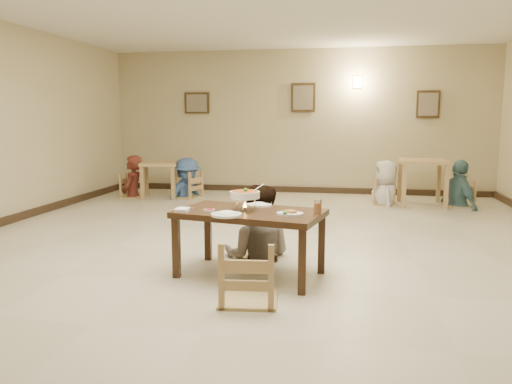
% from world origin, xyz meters
% --- Properties ---
extents(floor, '(10.00, 10.00, 0.00)m').
position_xyz_m(floor, '(0.00, 0.00, 0.00)').
color(floor, beige).
rests_on(floor, ground).
extents(wall_back, '(10.00, 0.00, 10.00)m').
position_xyz_m(wall_back, '(0.00, 5.00, 1.50)').
color(wall_back, '#BFB18A').
rests_on(wall_back, floor).
extents(baseboard_back, '(8.00, 0.06, 0.12)m').
position_xyz_m(baseboard_back, '(0.00, 4.97, 0.06)').
color(baseboard_back, '#2E2015').
rests_on(baseboard_back, floor).
extents(picture_a, '(0.55, 0.04, 0.45)m').
position_xyz_m(picture_a, '(-2.20, 4.96, 1.90)').
color(picture_a, '#382814').
rests_on(picture_a, wall_back).
extents(picture_b, '(0.50, 0.04, 0.60)m').
position_xyz_m(picture_b, '(0.10, 4.96, 2.00)').
color(picture_b, '#382814').
rests_on(picture_b, wall_back).
extents(picture_c, '(0.45, 0.04, 0.55)m').
position_xyz_m(picture_c, '(2.60, 4.96, 1.85)').
color(picture_c, '#382814').
rests_on(picture_c, wall_back).
extents(wall_sconce, '(0.16, 0.05, 0.22)m').
position_xyz_m(wall_sconce, '(1.20, 4.96, 2.30)').
color(wall_sconce, '#FFD88C').
rests_on(wall_sconce, wall_back).
extents(main_table, '(1.56, 1.08, 0.67)m').
position_xyz_m(main_table, '(0.08, -0.80, 0.59)').
color(main_table, '#382213').
rests_on(main_table, floor).
extents(chair_far, '(0.43, 0.43, 0.91)m').
position_xyz_m(chair_far, '(0.03, -0.08, 0.46)').
color(chair_far, tan).
rests_on(chair_far, floor).
extents(chair_near, '(0.50, 0.50, 1.06)m').
position_xyz_m(chair_near, '(0.20, -1.51, 0.53)').
color(chair_near, tan).
rests_on(chair_near, floor).
extents(main_diner, '(0.82, 0.64, 1.68)m').
position_xyz_m(main_diner, '(0.04, -0.14, 0.84)').
color(main_diner, gray).
rests_on(main_diner, floor).
extents(curry_warmer, '(0.33, 0.30, 0.27)m').
position_xyz_m(curry_warmer, '(0.03, -0.80, 0.82)').
color(curry_warmer, silver).
rests_on(curry_warmer, main_table).
extents(rice_plate_far, '(0.28, 0.28, 0.06)m').
position_xyz_m(rice_plate_far, '(0.12, -0.54, 0.68)').
color(rice_plate_far, white).
rests_on(rice_plate_far, main_table).
extents(rice_plate_near, '(0.29, 0.29, 0.07)m').
position_xyz_m(rice_plate_near, '(-0.09, -1.11, 0.68)').
color(rice_plate_near, white).
rests_on(rice_plate_near, main_table).
extents(fried_plate, '(0.26, 0.26, 0.06)m').
position_xyz_m(fried_plate, '(0.50, -0.96, 0.69)').
color(fried_plate, white).
rests_on(fried_plate, main_table).
extents(chili_dish, '(0.11, 0.11, 0.02)m').
position_xyz_m(chili_dish, '(-0.32, -0.89, 0.68)').
color(chili_dish, white).
rests_on(chili_dish, main_table).
extents(napkin_cutlery, '(0.15, 0.24, 0.03)m').
position_xyz_m(napkin_cutlery, '(-0.57, -0.95, 0.68)').
color(napkin_cutlery, white).
rests_on(napkin_cutlery, main_table).
extents(drink_glass, '(0.08, 0.08, 0.15)m').
position_xyz_m(drink_glass, '(0.76, -0.90, 0.74)').
color(drink_glass, white).
rests_on(drink_glass, main_table).
extents(bg_table_left, '(0.88, 0.88, 0.71)m').
position_xyz_m(bg_table_left, '(-2.65, 3.78, 0.58)').
color(bg_table_left, tan).
rests_on(bg_table_left, floor).
extents(bg_table_right, '(0.84, 0.84, 0.83)m').
position_xyz_m(bg_table_right, '(2.39, 3.81, 0.69)').
color(bg_table_right, tan).
rests_on(bg_table_right, floor).
extents(bg_chair_ll, '(0.42, 0.42, 0.90)m').
position_xyz_m(bg_chair_ll, '(-3.20, 3.73, 0.45)').
color(bg_chair_ll, tan).
rests_on(bg_chair_ll, floor).
extents(bg_chair_lr, '(0.48, 0.48, 1.02)m').
position_xyz_m(bg_chair_lr, '(-2.10, 3.85, 0.51)').
color(bg_chair_lr, tan).
rests_on(bg_chair_lr, floor).
extents(bg_chair_rl, '(0.42, 0.42, 0.90)m').
position_xyz_m(bg_chair_rl, '(1.74, 3.81, 0.45)').
color(bg_chair_rl, tan).
rests_on(bg_chair_rl, floor).
extents(bg_chair_rr, '(0.42, 0.42, 0.90)m').
position_xyz_m(bg_chair_rr, '(3.03, 3.77, 0.45)').
color(bg_chair_rr, tan).
rests_on(bg_chair_rr, floor).
extents(bg_diner_a, '(0.43, 0.63, 1.68)m').
position_xyz_m(bg_diner_a, '(-3.20, 3.73, 0.84)').
color(bg_diner_a, '#58231B').
rests_on(bg_diner_a, floor).
extents(bg_diner_b, '(1.01, 1.19, 1.59)m').
position_xyz_m(bg_diner_b, '(-2.10, 3.85, 0.80)').
color(bg_diner_b, '#4268A9').
rests_on(bg_diner_b, floor).
extents(bg_diner_c, '(0.61, 0.85, 1.62)m').
position_xyz_m(bg_diner_c, '(1.74, 3.81, 0.81)').
color(bg_diner_c, silver).
rests_on(bg_diner_c, floor).
extents(bg_diner_d, '(0.77, 1.07, 1.69)m').
position_xyz_m(bg_diner_d, '(3.03, 3.77, 0.84)').
color(bg_diner_d, slate).
rests_on(bg_diner_d, floor).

